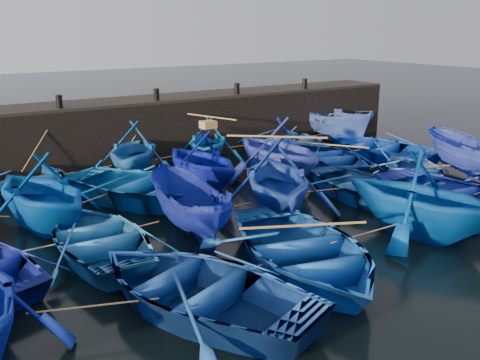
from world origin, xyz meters
TOP-DOWN VIEW (x-y plane):
  - ground at (0.00, 0.00)m, footprint 120.00×120.00m
  - quay_wall at (0.00, 10.50)m, footprint 26.00×2.50m
  - quay_top at (0.00, 10.50)m, footprint 26.00×2.50m
  - bollard_1 at (-4.00, 9.60)m, footprint 0.24×0.24m
  - bollard_2 at (0.00, 9.60)m, footprint 0.24×0.24m
  - bollard_3 at (4.00, 9.60)m, footprint 0.24×0.24m
  - bollard_4 at (8.00, 9.60)m, footprint 0.24×0.24m
  - boat_1 at (-5.76, 7.62)m, footprint 3.46×4.81m
  - boat_2 at (-1.82, 7.92)m, footprint 5.19×5.34m
  - boat_3 at (1.65, 8.20)m, footprint 4.82×4.91m
  - boat_4 at (5.59, 8.05)m, footprint 4.48×5.94m
  - boat_5 at (8.89, 8.19)m, footprint 2.12×4.98m
  - boat_7 at (-6.14, 4.06)m, footprint 4.72×5.17m
  - boat_8 at (-2.88, 4.71)m, footprint 6.25×6.87m
  - boat_9 at (-0.40, 5.10)m, footprint 3.79×4.32m
  - boat_10 at (2.60, 4.62)m, footprint 4.12×4.73m
  - boat_11 at (5.48, 4.73)m, footprint 4.50×5.27m
  - boat_12 at (8.30, 4.73)m, footprint 4.80×5.92m
  - boat_14 at (-5.43, 1.37)m, footprint 3.52×4.81m
  - boat_15 at (-2.85, 1.45)m, footprint 2.03×4.29m
  - boat_16 at (0.13, 1.40)m, footprint 5.68×5.94m
  - boat_17 at (3.47, 1.01)m, footprint 3.87×5.07m
  - boat_18 at (6.37, 1.30)m, footprint 5.25×5.30m
  - boat_19 at (8.97, 0.97)m, footprint 2.53×4.49m
  - boat_21 at (-4.64, -2.44)m, footprint 5.51×6.34m
  - boat_22 at (-1.77, -2.20)m, footprint 5.20×6.39m
  - boat_23 at (2.45, -2.20)m, footprint 4.88×5.34m
  - boat_24 at (4.68, -1.73)m, footprint 4.89×6.31m
  - wooden_crate at (-0.10, 5.10)m, footprint 0.50×0.45m
  - mooring_ropes at (-0.20, 5.05)m, footprint 18.16×11.98m
  - loose_oars at (1.37, 3.03)m, footprint 9.50×12.48m

SIDE VIEW (x-z plane):
  - ground at x=0.00m, z-range 0.00..0.00m
  - boat_18 at x=6.37m, z-range 0.00..0.90m
  - boat_11 at x=5.48m, z-range 0.00..0.93m
  - boat_14 at x=-5.43m, z-range 0.00..0.97m
  - boat_17 at x=3.47m, z-range 0.00..0.98m
  - boat_1 at x=-5.76m, z-range 0.00..0.99m
  - boat_12 at x=8.30m, z-range 0.00..1.08m
  - boat_21 at x=-4.64m, z-range 0.00..1.10m
  - boat_4 at x=5.59m, z-range 0.00..1.16m
  - boat_22 at x=-1.77m, z-range 0.00..1.17m
  - boat_8 at x=-2.88m, z-range 0.00..1.17m
  - boat_24 at x=4.68m, z-range 0.00..1.21m
  - boat_15 at x=-2.85m, z-range 0.00..1.60m
  - boat_19 at x=8.97m, z-range 0.00..1.64m
  - mooring_ropes at x=-0.20m, z-range -0.16..1.94m
  - boat_5 at x=8.89m, z-range 0.00..1.89m
  - boat_3 at x=1.65m, z-range 0.00..1.96m
  - boat_2 at x=-1.82m, z-range 0.00..2.14m
  - boat_9 at x=-0.40m, z-range 0.00..2.16m
  - boat_7 at x=-6.14m, z-range 0.00..2.32m
  - boat_23 at x=2.45m, z-range 0.00..2.39m
  - boat_16 at x=0.13m, z-range 0.00..2.42m
  - boat_10 at x=2.60m, z-range 0.00..2.43m
  - quay_wall at x=0.00m, z-range 0.00..2.50m
  - loose_oars at x=1.37m, z-range 0.87..2.43m
  - wooden_crate at x=-0.10m, z-range 2.16..2.41m
  - quay_top at x=0.00m, z-range 2.50..2.62m
  - bollard_1 at x=-4.00m, z-range 2.62..3.12m
  - bollard_2 at x=0.00m, z-range 2.62..3.12m
  - bollard_3 at x=4.00m, z-range 2.62..3.12m
  - bollard_4 at x=8.00m, z-range 2.62..3.12m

